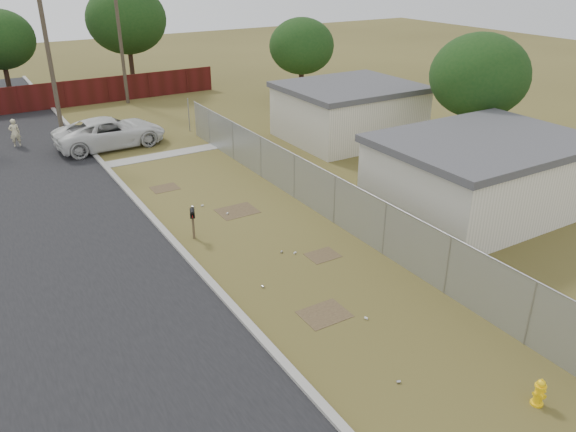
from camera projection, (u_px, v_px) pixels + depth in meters
ground at (266, 241)px, 20.94m from camera, size 120.00×120.00×0.00m
street at (37, 204)px, 24.00m from camera, size 15.10×60.00×0.12m
chainlink_fence at (320, 196)px, 22.87m from camera, size 0.10×27.06×2.02m
privacy_fence at (3, 101)px, 37.12m from camera, size 30.00×0.12×1.80m
utility_poles at (41, 48)px, 33.25m from camera, size 12.60×8.24×9.00m
houses at (408, 139)px, 27.27m from camera, size 9.30×17.24×3.10m
horizon_trees at (105, 38)px, 37.64m from camera, size 33.32×31.94×7.78m
fire_hydrant at (539, 393)px, 13.21m from camera, size 0.36×0.37×0.76m
mailbox at (193, 216)px, 20.78m from camera, size 0.33×0.51×1.19m
pickup_truck at (110, 132)px, 30.93m from camera, size 6.05×3.00×1.65m
pedestrian at (15, 133)px, 31.02m from camera, size 0.59×0.41×1.56m
scattered_litter at (267, 255)px, 19.91m from camera, size 2.17×12.81×0.07m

